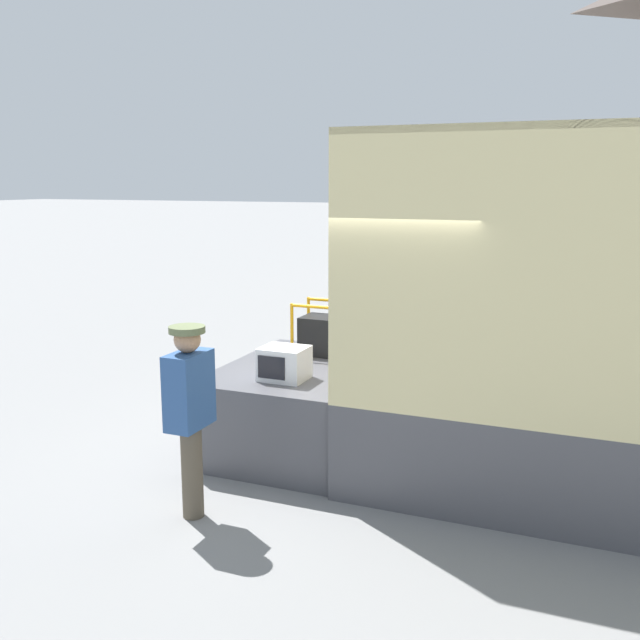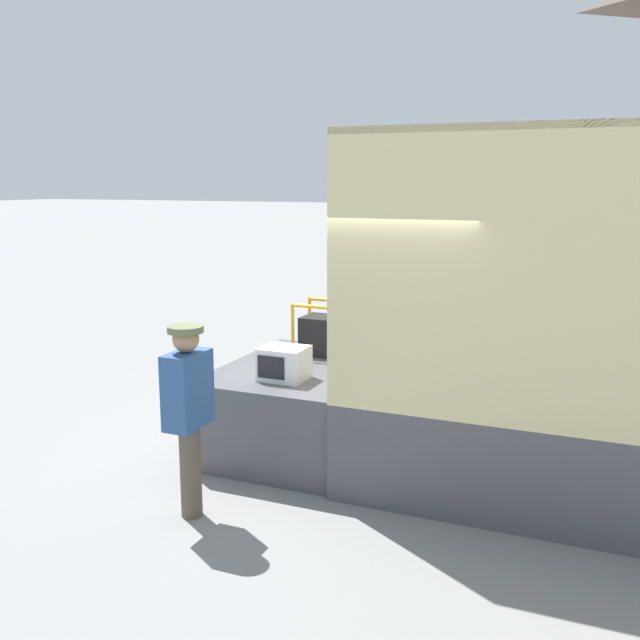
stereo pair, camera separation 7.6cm
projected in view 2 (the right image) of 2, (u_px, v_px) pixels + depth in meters
The scene contains 5 objects.
ground_plane at pixel (368, 456), 7.37m from camera, with size 160.00×160.00×0.00m, color gray.
tailgate_deck at pixel (301, 406), 7.57m from camera, with size 1.52×2.14×0.89m, color #4C4C51.
microwave at pixel (284, 363), 6.95m from camera, with size 0.44×0.40×0.32m.
portable_generator at pixel (328, 335), 7.94m from camera, with size 0.65×0.50×0.59m.
worker_person at pixel (188, 402), 5.87m from camera, with size 0.30×0.44×1.65m.
Camera 2 is at (2.27, -6.60, 2.80)m, focal length 40.00 mm.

